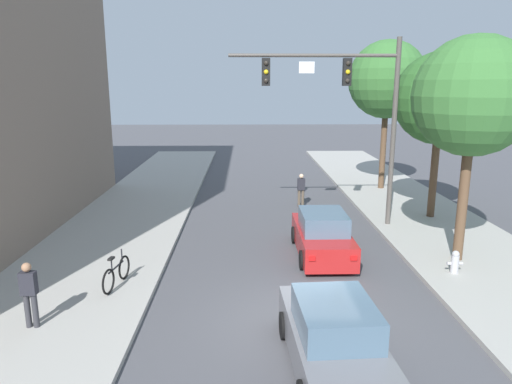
# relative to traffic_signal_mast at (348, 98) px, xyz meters

# --- Properties ---
(ground_plane) EXTENTS (120.00, 120.00, 0.00)m
(ground_plane) POSITION_rel_traffic_signal_mast_xyz_m (-2.71, -7.92, -5.35)
(ground_plane) COLOR #4C4C51
(sidewalk_left) EXTENTS (5.00, 60.00, 0.15)m
(sidewalk_left) POSITION_rel_traffic_signal_mast_xyz_m (-9.21, -7.92, -5.27)
(sidewalk_left) COLOR #A8A59E
(sidewalk_left) RESTS_ON ground
(traffic_signal_mast) EXTENTS (6.70, 0.38, 7.50)m
(traffic_signal_mast) POSITION_rel_traffic_signal_mast_xyz_m (0.00, 0.00, 0.00)
(traffic_signal_mast) COLOR #514C47
(traffic_signal_mast) RESTS_ON sidewalk_right
(car_lead_red) EXTENTS (1.84, 4.24, 1.60)m
(car_lead_red) POSITION_rel_traffic_signal_mast_xyz_m (-1.41, -3.27, -4.63)
(car_lead_red) COLOR #B21E1E
(car_lead_red) RESTS_ON ground
(car_following_grey) EXTENTS (2.01, 4.32, 1.60)m
(car_following_grey) POSITION_rel_traffic_signal_mast_xyz_m (-2.27, -10.00, -4.63)
(car_following_grey) COLOR slate
(car_following_grey) RESTS_ON ground
(pedestrian_sidewalk_left_walker) EXTENTS (0.36, 0.22, 1.64)m
(pedestrian_sidewalk_left_walker) POSITION_rel_traffic_signal_mast_xyz_m (-9.20, -8.32, -4.29)
(pedestrian_sidewalk_left_walker) COLOR #333338
(pedestrian_sidewalk_left_walker) RESTS_ON sidewalk_left
(pedestrian_crossing_road) EXTENTS (0.36, 0.22, 1.64)m
(pedestrian_crossing_road) POSITION_rel_traffic_signal_mast_xyz_m (-1.37, 3.42, -4.44)
(pedestrian_crossing_road) COLOR brown
(pedestrian_crossing_road) RESTS_ON ground
(bicycle_leaning) EXTENTS (0.35, 1.76, 0.98)m
(bicycle_leaning) POSITION_rel_traffic_signal_mast_xyz_m (-7.80, -6.02, -4.81)
(bicycle_leaning) COLOR black
(bicycle_leaning) RESTS_ON sidewalk_left
(fire_hydrant) EXTENTS (0.48, 0.24, 0.72)m
(fire_hydrant) POSITION_rel_traffic_signal_mast_xyz_m (2.39, -5.26, -4.84)
(fire_hydrant) COLOR #B2B2B7
(fire_hydrant) RESTS_ON sidewalk_right
(street_tree_nearest) EXTENTS (3.75, 3.75, 7.22)m
(street_tree_nearest) POSITION_rel_traffic_signal_mast_xyz_m (3.01, -4.10, 0.13)
(street_tree_nearest) COLOR brown
(street_tree_nearest) RESTS_ON sidewalk_right
(street_tree_second) EXTENTS (3.88, 3.88, 7.08)m
(street_tree_second) POSITION_rel_traffic_signal_mast_xyz_m (4.13, 1.09, -0.08)
(street_tree_second) COLOR brown
(street_tree_second) RESTS_ON sidewalk_right
(street_tree_third) EXTENTS (4.18, 4.18, 8.06)m
(street_tree_third) POSITION_rel_traffic_signal_mast_xyz_m (3.58, 6.94, 0.75)
(street_tree_third) COLOR brown
(street_tree_third) RESTS_ON sidewalk_right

